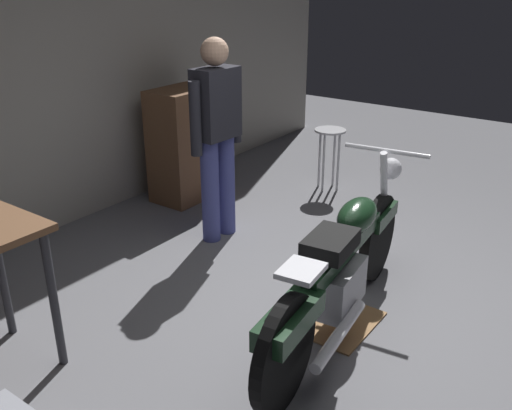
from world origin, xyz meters
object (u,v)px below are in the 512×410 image
(wooden_dresser, at_px, (190,143))
(motorcycle, at_px, (342,266))
(shop_stool, at_px, (330,143))
(person_standing, at_px, (217,132))

(wooden_dresser, bearing_deg, motorcycle, -117.07)
(shop_stool, bearing_deg, wooden_dresser, 132.90)
(motorcycle, distance_m, shop_stool, 2.51)
(person_standing, xyz_separation_m, wooden_dresser, (0.58, 0.83, -0.38))
(motorcycle, xyz_separation_m, shop_stool, (2.15, 1.28, 0.05))
(motorcycle, relative_size, shop_stool, 3.41)
(person_standing, distance_m, shop_stool, 1.62)
(motorcycle, relative_size, person_standing, 1.31)
(shop_stool, xyz_separation_m, wooden_dresser, (-0.97, 1.04, 0.05))
(wooden_dresser, bearing_deg, shop_stool, -47.10)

